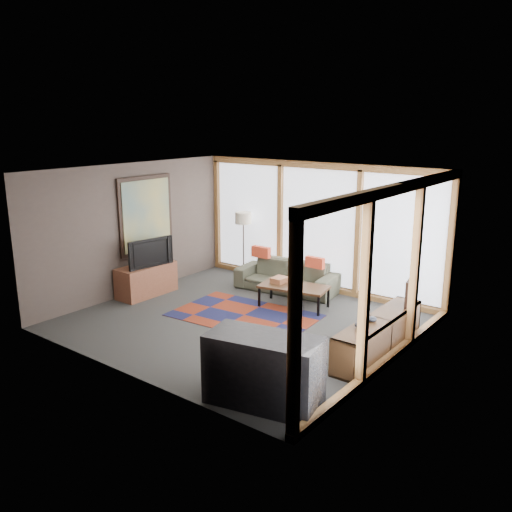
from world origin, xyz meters
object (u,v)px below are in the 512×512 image
Objects in this scene: television at (148,252)px; sofa at (287,276)px; bookshelf at (379,336)px; tv_console at (146,280)px; coffee_table at (294,296)px; floor_lamp at (243,244)px; bar_counter at (264,370)px.

sofa is at bearing -37.34° from television.
sofa is at bearing 149.41° from bookshelf.
tv_console reaches higher than sofa.
television reaches higher than coffee_table.
tv_console is at bearing -106.95° from floor_lamp.
bookshelf is 4.82m from television.
television is (-0.58, -2.24, 0.18)m from floor_lamp.
bookshelf is 2.28m from bar_counter.
bar_counter reaches higher than tv_console.
tv_console is 0.60m from television.
bookshelf is 1.60× the size of bar_counter.
tv_console is at bearing 143.59° from bar_counter.
coffee_table is at bearing -27.21° from floor_lamp.
television is at bearing -1.83° from tv_console.
coffee_table is at bearing 23.41° from tv_console.
coffee_table is (2.05, -1.05, -0.51)m from floor_lamp.
coffee_table is at bearing -55.36° from sofa.
tv_console is (-0.68, -2.24, -0.41)m from floor_lamp.
floor_lamp reaches higher than television.
tv_console is (-2.07, -1.92, 0.01)m from sofa.
bookshelf is 1.84× the size of tv_console.
tv_console is 4.81m from bar_counter.
floor_lamp reaches higher than coffee_table.
television is 0.70× the size of bar_counter.
television is at bearing 143.14° from bar_counter.
tv_console is at bearing -156.59° from coffee_table.
bar_counter reaches higher than sofa.
bookshelf is 4.88m from tv_console.
sofa is 1.43× the size of floor_lamp.
floor_lamp is at bearing 73.05° from tv_console.
coffee_table is 0.56× the size of bookshelf.
bookshelf is (2.81, -1.66, -0.02)m from sofa.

